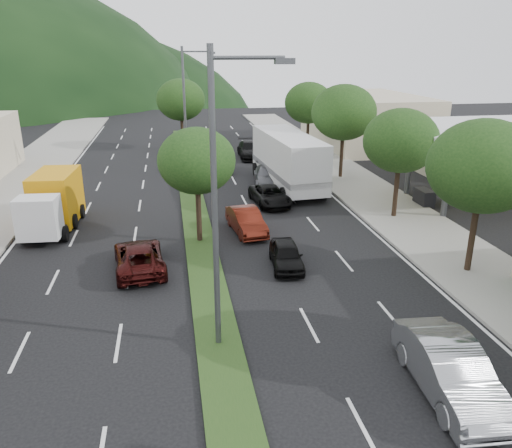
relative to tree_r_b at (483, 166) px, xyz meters
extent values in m
cube|color=gray|center=(0.50, 13.00, -4.96)|extent=(5.00, 90.00, 0.15)
cube|color=#1E3C15|center=(-12.00, 16.00, -4.98)|extent=(1.60, 56.00, 0.12)
cube|color=silver|center=(7.00, 10.00, -0.04)|extent=(12.00, 8.00, 0.50)
cube|color=#FFED0D|center=(7.00, 10.00, -0.39)|extent=(12.20, 8.20, 0.50)
cylinder|color=#47494C|center=(3.00, 7.50, -2.74)|extent=(0.36, 0.36, 4.60)
cylinder|color=#47494C|center=(3.00, 12.50, -2.74)|extent=(0.36, 0.36, 4.60)
cube|color=black|center=(3.00, 10.00, -4.49)|extent=(0.80, 1.60, 1.10)
cube|color=beige|center=(7.50, 32.00, -2.44)|extent=(10.00, 16.00, 5.20)
cylinder|color=black|center=(0.00, 0.00, -2.98)|extent=(0.28, 0.28, 3.81)
ellipsoid|color=black|center=(0.00, 0.00, 0.01)|extent=(4.80, 4.80, 4.08)
cylinder|color=black|center=(0.00, 8.00, -3.09)|extent=(0.28, 0.28, 3.58)
ellipsoid|color=black|center=(0.00, 8.00, -0.28)|extent=(4.40, 4.40, 3.74)
cylinder|color=black|center=(0.00, 18.00, -2.93)|extent=(0.28, 0.28, 3.92)
ellipsoid|color=black|center=(0.00, 18.00, 0.15)|extent=(5.00, 5.00, 4.25)
cylinder|color=black|center=(0.00, 28.00, -3.04)|extent=(0.28, 0.28, 3.70)
ellipsoid|color=black|center=(0.00, 28.00, -0.13)|extent=(4.60, 4.60, 3.91)
cylinder|color=black|center=(-12.00, 6.00, -3.24)|extent=(0.28, 0.28, 3.36)
ellipsoid|color=black|center=(-12.00, 6.00, -0.60)|extent=(4.00, 4.00, 3.40)
cylinder|color=black|center=(-12.00, 32.00, -3.01)|extent=(0.28, 0.28, 3.81)
ellipsoid|color=black|center=(-12.00, 32.00, -0.02)|extent=(4.80, 4.80, 4.08)
cylinder|color=#47494C|center=(-12.00, -4.00, -0.04)|extent=(0.20, 0.20, 10.00)
cylinder|color=#47494C|center=(-10.90, -4.00, 4.56)|extent=(2.20, 0.12, 0.12)
cube|color=#47494C|center=(-9.80, -4.00, 4.46)|extent=(0.60, 0.25, 0.18)
cylinder|color=#47494C|center=(-12.00, 21.00, -0.04)|extent=(0.20, 0.20, 10.00)
cylinder|color=#47494C|center=(-10.90, 21.00, 4.56)|extent=(2.20, 0.12, 0.12)
cube|color=#47494C|center=(-9.80, 21.00, 4.46)|extent=(0.60, 0.25, 0.18)
imported|color=#94969A|center=(-5.45, -7.76, -4.21)|extent=(2.05, 5.09, 1.64)
imported|color=black|center=(-15.01, 2.88, -4.38)|extent=(2.70, 4.96, 1.32)
imported|color=black|center=(-8.16, 2.04, -4.43)|extent=(1.74, 3.65, 1.21)
imported|color=#56565B|center=(-6.13, 17.04, -4.34)|extent=(2.55, 5.02, 1.40)
imported|color=#57180E|center=(-9.30, 7.04, -4.35)|extent=(1.97, 4.31, 1.37)
imported|color=black|center=(-6.94, 12.04, -4.43)|extent=(2.46, 4.57, 1.22)
imported|color=#4B4C51|center=(-9.39, 22.04, -4.31)|extent=(2.17, 4.42, 1.45)
imported|color=black|center=(-5.84, 27.04, -4.27)|extent=(2.34, 5.33, 1.53)
cube|color=silver|center=(-20.25, 7.01, -3.52)|extent=(2.17, 1.66, 2.18)
cube|color=orange|center=(-20.02, 10.52, -3.42)|extent=(2.45, 4.13, 2.94)
cube|color=black|center=(-20.07, 9.76, -4.61)|extent=(2.27, 5.63, 0.28)
cylinder|color=black|center=(-19.14, 7.34, -4.61)|extent=(0.34, 0.87, 0.85)
cylinder|color=black|center=(-21.32, 7.49, -4.61)|extent=(0.34, 0.87, 0.85)
cylinder|color=black|center=(-19.00, 9.40, -4.61)|extent=(0.34, 0.87, 0.85)
cylinder|color=black|center=(-21.18, 9.55, -4.61)|extent=(0.34, 0.87, 0.85)
cylinder|color=black|center=(-18.87, 11.28, -4.61)|extent=(0.34, 0.87, 0.85)
cylinder|color=black|center=(-21.05, 11.43, -4.61)|extent=(0.34, 0.87, 0.85)
cube|color=silver|center=(-4.77, 16.18, -2.82)|extent=(3.58, 10.41, 3.41)
cube|color=#5E5F63|center=(-4.77, 16.18, -3.67)|extent=(3.64, 10.42, 0.40)
cylinder|color=black|center=(-6.48, 20.16, -4.52)|extent=(0.47, 1.05, 1.02)
cylinder|color=black|center=(-3.65, 20.37, -4.52)|extent=(0.47, 1.05, 1.02)
cylinder|color=black|center=(-6.39, 18.94, -4.52)|extent=(0.47, 1.05, 1.02)
cylinder|color=black|center=(-3.56, 19.14, -4.52)|extent=(0.47, 1.05, 1.02)
cylinder|color=black|center=(-5.92, 12.40, -4.52)|extent=(0.47, 1.05, 1.02)
cylinder|color=black|center=(-3.08, 12.61, -4.52)|extent=(0.47, 1.05, 1.02)
camera|label=1|loc=(-13.29, -19.14, 4.84)|focal=35.00mm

